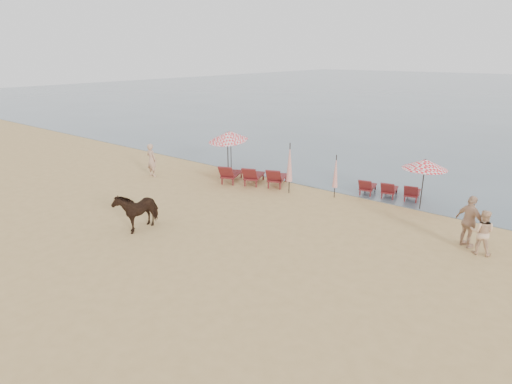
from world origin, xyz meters
TOP-DOWN VIEW (x-y plane):
  - ground at (0.00, 0.00)m, footprint 120.00×120.00m
  - lounger_cluster_left at (-3.01, 8.52)m, footprint 3.71×3.00m
  - lounger_cluster_right at (3.33, 10.89)m, footprint 2.93×2.09m
  - umbrella_open_left_a at (-5.90, 10.08)m, footprint 1.99×1.99m
  - umbrella_open_left_b at (-4.89, 8.70)m, footprint 2.05×2.09m
  - umbrella_open_right at (5.03, 10.18)m, footprint 1.86×1.86m
  - umbrella_closed_left at (-0.73, 8.50)m, footprint 0.30×0.30m
  - umbrella_closed_right at (1.31, 9.31)m, footprint 0.25×0.25m
  - cow at (-2.89, 1.25)m, footprint 1.05×1.89m
  - beachgoer_left at (-8.36, 6.29)m, footprint 0.67×0.45m
  - beachgoer_right_a at (8.06, 7.08)m, footprint 0.85×0.70m
  - beachgoer_right_b at (7.57, 7.42)m, footprint 1.19×0.90m

SIDE VIEW (x-z plane):
  - ground at x=0.00m, z-range 0.00..0.00m
  - lounger_cluster_right at x=3.33m, z-range 0.11..0.70m
  - lounger_cluster_left at x=-3.01m, z-range 0.14..0.85m
  - cow at x=-2.89m, z-range 0.00..1.52m
  - beachgoer_right_a at x=8.06m, z-range 0.00..1.57m
  - beachgoer_left at x=-8.36m, z-range 0.00..1.82m
  - beachgoer_right_b at x=7.57m, z-range 0.00..1.88m
  - umbrella_closed_right at x=1.31m, z-range 0.24..2.31m
  - umbrella_closed_left at x=-0.73m, z-range 0.29..2.77m
  - umbrella_open_left_a at x=-5.90m, z-range 0.90..3.17m
  - umbrella_open_right at x=5.03m, z-range 0.91..3.17m
  - umbrella_open_left_b at x=-4.89m, z-range 0.96..3.57m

